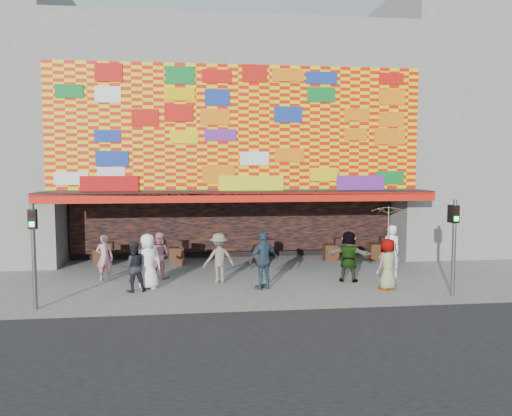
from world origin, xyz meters
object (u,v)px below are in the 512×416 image
object	(u,v)px
ped_c	(133,266)
ped_b	(105,258)
ped_d	(219,258)
signal_left	(33,244)
parasol	(389,222)
ped_f	(349,256)
ped_g	(388,264)
ped_i	(159,255)
ped_a	(148,261)
ped_e	(264,260)
signal_right	(454,236)
ped_h	(391,251)

from	to	relation	value
ped_c	ped_b	bearing A→B (deg)	-70.90
ped_d	signal_left	bearing A→B (deg)	9.10
signal_left	parasol	xyz separation A→B (m)	(10.70, 1.03, 0.36)
parasol	ped_f	bearing A→B (deg)	125.90
ped_d	parasol	xyz separation A→B (m)	(5.42, -1.63, 1.37)
ped_g	ped_i	world-z (taller)	ped_g
ped_f	ped_g	size ratio (longest dim) A/B	1.06
ped_a	parasol	xyz separation A→B (m)	(7.78, -0.99, 1.31)
ped_e	ped_f	xyz separation A→B (m)	(3.09, 0.74, -0.06)
signal_right	ped_i	bearing A→B (deg)	158.40
signal_left	parasol	size ratio (longest dim) A/B	1.50
ped_a	ped_e	distance (m)	3.80
signal_right	ped_c	world-z (taller)	signal_right
ped_e	ped_c	bearing A→B (deg)	-29.07
ped_i	ped_g	bearing A→B (deg)	-168.95
ped_a	ped_e	world-z (taller)	ped_e
signal_right	parasol	size ratio (longest dim) A/B	1.50
signal_left	ped_g	distance (m)	10.79
ped_g	ped_d	bearing A→B (deg)	-44.37
signal_left	ped_h	xyz separation A→B (m)	(11.51, 2.77, -0.91)
ped_i	ped_a	bearing A→B (deg)	111.33
ped_b	ped_f	distance (m)	8.56
ped_i	ped_d	bearing A→B (deg)	-175.01
signal_left	ped_e	size ratio (longest dim) A/B	1.58
ped_c	ped_i	distance (m)	2.06
ped_d	ped_i	distance (m)	2.32
ped_c	ped_f	bearing A→B (deg)	169.01
ped_a	ped_h	bearing A→B (deg)	165.45
signal_left	ped_h	bearing A→B (deg)	13.55
signal_left	ped_i	bearing A→B (deg)	48.98
signal_left	ped_f	world-z (taller)	signal_left
ped_b	ped_f	bearing A→B (deg)	177.65
ped_b	ped_e	size ratio (longest dim) A/B	0.86
signal_left	ped_e	bearing A→B (deg)	13.08
signal_left	ped_g	bearing A→B (deg)	5.50
ped_a	ped_i	size ratio (longest dim) A/B	1.10
ped_f	parasol	bearing A→B (deg)	149.08
ped_e	signal_right	bearing A→B (deg)	137.86
signal_left	ped_e	xyz separation A→B (m)	(6.69, 1.55, -0.91)
ped_a	ped_b	world-z (taller)	ped_a
signal_left	ped_h	distance (m)	11.87
ped_f	ped_d	bearing A→B (deg)	18.54
ped_a	ped_b	size ratio (longest dim) A/B	1.12
signal_left	ped_a	distance (m)	3.68
ped_b	ped_h	distance (m)	10.23
ped_c	ped_f	size ratio (longest dim) A/B	0.92
ped_h	ped_b	bearing A→B (deg)	-7.55
ped_b	signal_right	bearing A→B (deg)	168.11
ped_b	ped_i	size ratio (longest dim) A/B	0.99
signal_right	ped_e	xyz separation A→B (m)	(-5.71, 1.55, -0.91)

